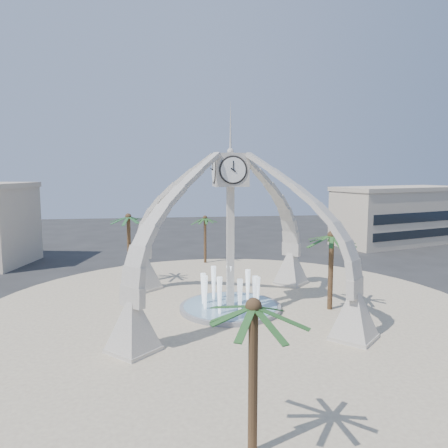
{
  "coord_description": "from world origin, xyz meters",
  "views": [
    {
      "loc": [
        -5.16,
        -33.05,
        11.01
      ],
      "look_at": [
        -0.22,
        2.0,
        6.66
      ],
      "focal_mm": 35.0,
      "sensor_mm": 36.0,
      "label": 1
    }
  ],
  "objects": [
    {
      "name": "ground",
      "position": [
        0.0,
        0.0,
        0.0
      ],
      "size": [
        140.0,
        140.0,
        0.0
      ],
      "primitive_type": "plane",
      "color": "#282828",
      "rests_on": "ground"
    },
    {
      "name": "building_ne",
      "position": [
        30.0,
        28.0,
        4.31
      ],
      "size": [
        21.87,
        14.17,
        8.6
      ],
      "rotation": [
        0.0,
        0.0,
        0.31
      ],
      "color": "#BFAC95",
      "rests_on": "ground"
    },
    {
      "name": "palm_west",
      "position": [
        -8.45,
        9.4,
        6.49
      ],
      "size": [
        4.87,
        4.87,
        7.32
      ],
      "rotation": [
        0.0,
        0.0,
        -0.37
      ],
      "color": "brown",
      "rests_on": "ground"
    },
    {
      "name": "palm_east",
      "position": [
        7.86,
        -0.95,
        5.92
      ],
      "size": [
        4.24,
        4.24,
        6.8
      ],
      "rotation": [
        0.0,
        0.0,
        0.0
      ],
      "color": "brown",
      "rests_on": "ground"
    },
    {
      "name": "palm_south",
      "position": [
        -1.86,
        -17.54,
        5.87
      ],
      "size": [
        4.18,
        4.18,
        6.7
      ],
      "rotation": [
        0.0,
        0.0,
        0.05
      ],
      "color": "brown",
      "rests_on": "ground"
    },
    {
      "name": "clock_tower",
      "position": [
        -0.0,
        -0.0,
        6.49
      ],
      "size": [
        17.94,
        17.94,
        16.3
      ],
      "color": "beige",
      "rests_on": "ground"
    },
    {
      "name": "fountain",
      "position": [
        0.0,
        0.0,
        0.29
      ],
      "size": [
        8.0,
        8.0,
        3.62
      ],
      "color": "#959598",
      "rests_on": "ground"
    },
    {
      "name": "plaza",
      "position": [
        0.0,
        0.0,
        0.03
      ],
      "size": [
        40.0,
        40.0,
        0.06
      ],
      "primitive_type": "cylinder",
      "color": "beige",
      "rests_on": "ground"
    },
    {
      "name": "palm_north",
      "position": [
        -0.23,
        18.0,
        5.36
      ],
      "size": [
        3.79,
        3.79,
        6.09
      ],
      "rotation": [
        0.0,
        0.0,
        -0.12
      ],
      "color": "brown",
      "rests_on": "ground"
    }
  ]
}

